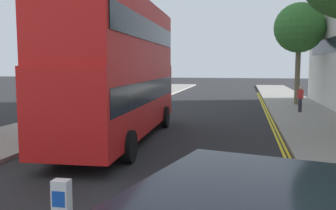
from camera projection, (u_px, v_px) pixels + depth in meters
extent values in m
cube|color=gray|center=(331.00, 136.00, 15.44)|extent=(4.00, 80.00, 0.14)
cube|color=gray|center=(50.00, 126.00, 18.10)|extent=(4.00, 80.00, 0.14)
cube|color=yellow|center=(284.00, 146.00, 13.94)|extent=(0.10, 56.00, 0.01)
cube|color=yellow|center=(280.00, 146.00, 13.97)|extent=(0.10, 56.00, 0.01)
cube|color=white|center=(62.00, 208.00, 5.96)|extent=(0.28, 0.20, 0.95)
cube|color=blue|center=(58.00, 199.00, 5.84)|extent=(0.22, 0.01, 0.26)
cube|color=red|center=(121.00, 98.00, 14.84)|extent=(2.99, 10.90, 2.60)
cube|color=red|center=(120.00, 34.00, 14.56)|extent=(2.93, 10.68, 2.50)
cube|color=black|center=(121.00, 90.00, 14.80)|extent=(3.00, 10.47, 0.84)
cube|color=black|center=(120.00, 32.00, 14.55)|extent=(2.98, 10.26, 0.80)
cube|color=yellow|center=(149.00, 61.00, 19.95)|extent=(2.00, 0.15, 0.44)
cube|color=maroon|center=(119.00, 1.00, 14.42)|extent=(2.69, 9.81, 0.10)
cylinder|color=black|center=(116.00, 116.00, 18.45)|extent=(0.35, 1.05, 1.04)
cylinder|color=black|center=(165.00, 117.00, 18.05)|extent=(0.35, 1.05, 1.04)
cylinder|color=black|center=(55.00, 144.00, 11.88)|extent=(0.35, 1.05, 1.04)
cylinder|color=black|center=(129.00, 146.00, 11.48)|extent=(0.35, 1.05, 1.04)
cylinder|color=#2D2D38|center=(300.00, 105.00, 22.86)|extent=(0.22, 0.22, 0.85)
cube|color=red|center=(300.00, 94.00, 22.78)|extent=(0.34, 0.22, 0.56)
sphere|color=beige|center=(301.00, 88.00, 22.74)|extent=(0.20, 0.20, 0.20)
cylinder|color=#6B6047|center=(297.00, 74.00, 27.30)|extent=(0.37, 0.37, 4.57)
cylinder|color=#6B6047|center=(310.00, 35.00, 26.90)|extent=(0.26, 1.63, 1.19)
cylinder|color=#6B6047|center=(302.00, 36.00, 27.62)|extent=(1.50, 0.79, 1.17)
cylinder|color=#6B6047|center=(293.00, 39.00, 27.31)|extent=(0.56, 0.82, 0.67)
cylinder|color=#6B6047|center=(293.00, 37.00, 26.69)|extent=(0.96, 0.99, 0.94)
cylinder|color=#6B6047|center=(302.00, 38.00, 26.61)|extent=(0.89, 0.41, 0.68)
sphere|color=#33702D|center=(299.00, 28.00, 26.94)|extent=(3.66, 3.66, 3.66)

